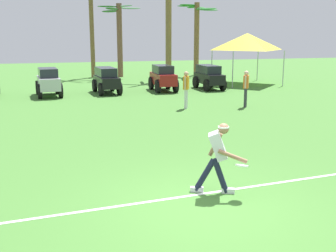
% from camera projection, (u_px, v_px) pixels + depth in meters
% --- Properties ---
extents(ground_plane, '(80.00, 80.00, 0.00)m').
position_uv_depth(ground_plane, '(205.00, 208.00, 7.68)').
color(ground_plane, '#41752F').
extents(field_line_paint, '(26.44, 2.46, 0.01)m').
position_uv_depth(field_line_paint, '(194.00, 195.00, 8.28)').
color(field_line_paint, white).
rests_on(field_line_paint, ground_plane).
extents(frisbee_thrower, '(0.98, 0.71, 1.42)m').
position_uv_depth(frisbee_thrower, '(218.00, 154.00, 8.24)').
color(frisbee_thrower, '#191E38').
rests_on(frisbee_thrower, ground_plane).
extents(frisbee_in_flight, '(0.37, 0.37, 0.08)m').
position_uv_depth(frisbee_in_flight, '(242.00, 166.00, 8.03)').
color(frisbee_in_flight, white).
extents(teammate_near_sideline, '(0.34, 0.46, 1.56)m').
position_uv_depth(teammate_near_sideline, '(186.00, 86.00, 17.57)').
color(teammate_near_sideline, silver).
rests_on(teammate_near_sideline, ground_plane).
extents(teammate_midfield, '(0.35, 0.45, 1.56)m').
position_uv_depth(teammate_midfield, '(246.00, 85.00, 17.90)').
color(teammate_midfield, '#33333D').
rests_on(teammate_midfield, ground_plane).
extents(parked_car_slot_b, '(1.34, 2.42, 1.40)m').
position_uv_depth(parked_car_slot_b, '(48.00, 81.00, 21.10)').
color(parked_car_slot_b, '#B7BABF').
rests_on(parked_car_slot_b, ground_plane).
extents(parked_car_slot_c, '(1.33, 2.47, 1.34)m').
position_uv_depth(parked_car_slot_c, '(106.00, 79.00, 22.17)').
color(parked_car_slot_c, black).
rests_on(parked_car_slot_c, ground_plane).
extents(parked_car_slot_d, '(1.17, 2.36, 1.40)m').
position_uv_depth(parked_car_slot_d, '(163.00, 77.00, 23.01)').
color(parked_car_slot_d, maroon).
rests_on(parked_car_slot_d, ground_plane).
extents(parked_car_slot_e, '(1.20, 2.43, 1.34)m').
position_uv_depth(parked_car_slot_e, '(209.00, 76.00, 23.77)').
color(parked_car_slot_e, black).
rests_on(parked_car_slot_e, ground_plane).
extents(palm_tree_far_left, '(3.61, 3.11, 6.26)m').
position_uv_depth(palm_tree_far_left, '(91.00, 23.00, 29.39)').
color(palm_tree_far_left, brown).
rests_on(palm_tree_far_left, ground_plane).
extents(palm_tree_left_of_centre, '(3.14, 3.14, 5.14)m').
position_uv_depth(palm_tree_left_of_centre, '(119.00, 34.00, 29.90)').
color(palm_tree_left_of_centre, brown).
rests_on(palm_tree_left_of_centre, ground_plane).
extents(palm_tree_right_of_centre, '(3.34, 3.73, 7.23)m').
position_uv_depth(palm_tree_right_of_centre, '(169.00, 19.00, 27.88)').
color(palm_tree_right_of_centre, brown).
rests_on(palm_tree_right_of_centre, ground_plane).
extents(palm_tree_far_right, '(3.35, 3.44, 5.29)m').
position_uv_depth(palm_tree_far_right, '(197.00, 32.00, 31.08)').
color(palm_tree_far_right, brown).
rests_on(palm_tree_far_right, ground_plane).
extents(event_tent, '(3.44, 3.44, 3.11)m').
position_uv_depth(event_tent, '(247.00, 42.00, 25.74)').
color(event_tent, '#B2B5BA').
rests_on(event_tent, ground_plane).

